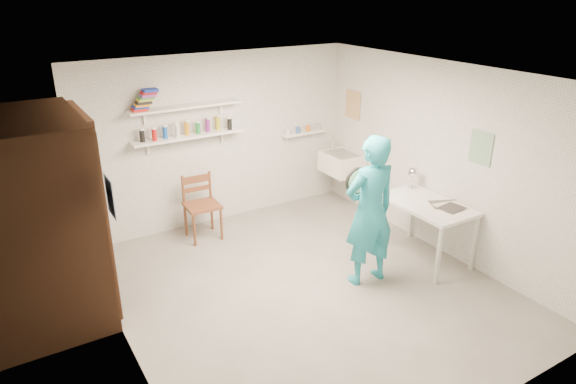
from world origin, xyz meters
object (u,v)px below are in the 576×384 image
wall_clock (358,181)px  desk_lamp (413,172)px  man (370,211)px  belfast_sink (342,163)px  work_table (424,231)px  wooden_chair (202,206)px

wall_clock → desk_lamp: size_ratio=2.23×
man → wall_clock: 0.37m
man → wall_clock: size_ratio=5.56×
belfast_sink → wall_clock: wall_clock is taller
work_table → desk_lamp: size_ratio=8.00×
desk_lamp → work_table: bearing=-112.4°
man → work_table: (0.94, 0.04, -0.50)m
wall_clock → desk_lamp: wall_clock is taller
desk_lamp → belfast_sink: bearing=93.1°
wall_clock → desk_lamp: (1.14, 0.27, -0.20)m
wooden_chair → work_table: wooden_chair is taller
work_table → desk_lamp: bearing=67.6°
wall_clock → work_table: wall_clock is taller
man → wall_clock: bearing=-82.9°
man → wall_clock: (-0.01, 0.22, 0.29)m
wooden_chair → work_table: size_ratio=0.83×
belfast_sink → work_table: (-0.11, -1.87, -0.32)m
belfast_sink → man: (-1.05, -1.91, 0.18)m
wall_clock → work_table: (0.96, -0.18, -0.80)m
belfast_sink → desk_lamp: bearing=-86.9°
wall_clock → wooden_chair: 2.25m
man → wooden_chair: bearing=-55.6°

